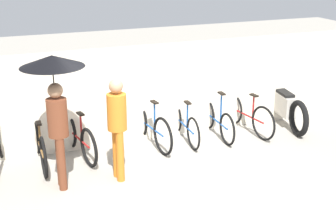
{
  "coord_description": "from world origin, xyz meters",
  "views": [
    {
      "loc": [
        -2.44,
        -6.48,
        3.71
      ],
      "look_at": [
        0.49,
        0.99,
        1.0
      ],
      "focal_mm": 50.0,
      "sensor_mm": 36.0,
      "label": 1
    }
  ],
  "objects": [
    {
      "name": "parked_bicycle_5",
      "position": [
        1.07,
        1.58,
        0.35
      ],
      "size": [
        0.44,
        1.65,
        1.05
      ],
      "rotation": [
        0.0,
        0.0,
        1.52
      ],
      "color": "black",
      "rests_on": "ground"
    },
    {
      "name": "parked_bicycle_1",
      "position": [
        -1.78,
        1.49,
        0.38
      ],
      "size": [
        0.44,
        1.79,
        0.97
      ],
      "rotation": [
        0.0,
        0.0,
        1.57
      ],
      "color": "black",
      "rests_on": "ground"
    },
    {
      "name": "parked_bicycle_3",
      "position": [
        -0.35,
        1.58,
        0.37
      ],
      "size": [
        0.44,
        1.73,
        1.08
      ],
      "rotation": [
        0.0,
        0.0,
        1.45
      ],
      "color": "black",
      "rests_on": "ground"
    },
    {
      "name": "parked_bicycle_2",
      "position": [
        -1.07,
        1.58,
        0.37
      ],
      "size": [
        0.49,
        1.69,
        0.97
      ],
      "rotation": [
        0.0,
        0.0,
        1.75
      ],
      "color": "black",
      "rests_on": "ground"
    },
    {
      "name": "parked_bicycle_7",
      "position": [
        2.48,
        1.53,
        0.38
      ],
      "size": [
        0.44,
        1.76,
        1.05
      ],
      "rotation": [
        0.0,
        0.0,
        1.7
      ],
      "color": "black",
      "rests_on": "ground"
    },
    {
      "name": "motorcycle",
      "position": [
        3.47,
        1.62,
        0.42
      ],
      "size": [
        0.64,
        2.15,
        0.94
      ],
      "rotation": [
        0.0,
        0.0,
        1.41
      ],
      "color": "black",
      "rests_on": "ground"
    },
    {
      "name": "pedestrian_center",
      "position": [
        -0.62,
        0.44,
        1.03
      ],
      "size": [
        0.32,
        0.32,
        1.74
      ],
      "rotation": [
        0.0,
        0.0,
        0.07
      ],
      "color": "#C66B1E",
      "rests_on": "ground"
    },
    {
      "name": "parked_bicycle_6",
      "position": [
        1.78,
        1.52,
        0.35
      ],
      "size": [
        0.44,
        1.62,
        1.02
      ],
      "rotation": [
        0.0,
        0.0,
        1.53
      ],
      "color": "black",
      "rests_on": "ground"
    },
    {
      "name": "back_wall",
      "position": [
        0.0,
        1.92,
        0.96
      ],
      "size": [
        13.95,
        0.12,
        1.93
      ],
      "color": "beige",
      "rests_on": "ground"
    },
    {
      "name": "parked_bicycle_4",
      "position": [
        0.35,
        1.6,
        0.38
      ],
      "size": [
        0.44,
        1.78,
        1.01
      ],
      "rotation": [
        0.0,
        0.0,
        1.69
      ],
      "color": "black",
      "rests_on": "ground"
    },
    {
      "name": "pedestrian_leading",
      "position": [
        -1.55,
        0.58,
        1.69
      ],
      "size": [
        1.0,
        1.0,
        2.16
      ],
      "rotation": [
        0.0,
        0.0,
        -0.04
      ],
      "color": "brown",
      "rests_on": "ground"
    },
    {
      "name": "ground_plane",
      "position": [
        0.0,
        0.0,
        0.0
      ],
      "size": [
        30.0,
        30.0,
        0.0
      ],
      "primitive_type": "plane",
      "color": "gray"
    }
  ]
}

